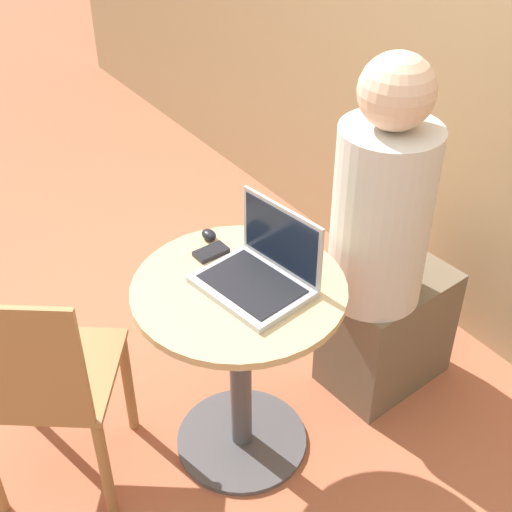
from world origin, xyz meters
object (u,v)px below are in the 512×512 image
Objects in this scene: laptop at (261,271)px; cell_phone at (211,252)px; person_seated at (385,264)px; chair_empty at (44,386)px.

cell_phone is at bearing -168.57° from laptop.
cell_phone is 0.08× the size of person_seated.
person_seated reaches higher than laptop.
laptop is at bearing 70.49° from chair_empty.
person_seated reaches higher than chair_empty.
person_seated is (0.01, 0.51, -0.19)m from laptop.
chair_empty reaches higher than cell_phone.
person_seated reaches higher than cell_phone.
chair_empty is at bearing -109.51° from laptop.
cell_phone is (-0.21, -0.04, -0.04)m from laptop.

